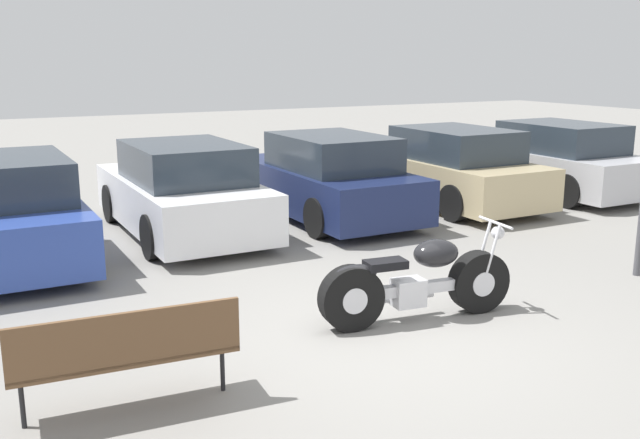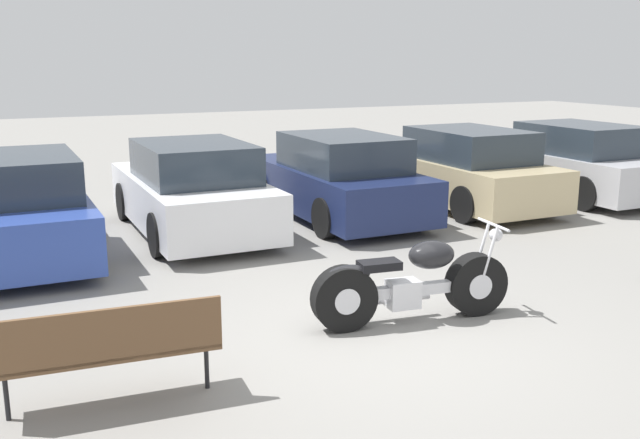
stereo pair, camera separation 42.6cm
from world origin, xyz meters
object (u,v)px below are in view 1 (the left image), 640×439
at_px(parked_car_white, 182,192).
at_px(parked_car_navy, 327,179).
at_px(motorcycle, 416,282).
at_px(parked_car_silver, 553,161).
at_px(parked_car_champagne, 449,169).
at_px(parked_car_blue, 7,212).
at_px(park_bench, 127,349).

height_order(parked_car_white, parked_car_navy, same).
height_order(motorcycle, parked_car_navy, parked_car_navy).
xyz_separation_m(parked_car_navy, parked_car_silver, (5.28, -0.20, 0.00)).
distance_m(parked_car_white, parked_car_champagne, 5.28).
distance_m(parked_car_white, parked_car_navy, 2.64).
height_order(motorcycle, parked_car_champagne, parked_car_champagne).
bearing_deg(parked_car_white, parked_car_navy, -0.47).
distance_m(parked_car_blue, parked_car_champagne, 7.92).
distance_m(parked_car_white, parked_car_silver, 7.92).
height_order(motorcycle, parked_car_white, parked_car_white).
height_order(parked_car_navy, parked_car_champagne, same).
height_order(parked_car_blue, parked_car_champagne, same).
relative_size(parked_car_champagne, parked_car_silver, 1.00).
height_order(parked_car_white, parked_car_champagne, same).
bearing_deg(parked_car_champagne, motorcycle, -130.89).
xyz_separation_m(parked_car_champagne, park_bench, (-7.48, -5.51, -0.15)).
xyz_separation_m(motorcycle, parked_car_silver, (6.87, 4.77, 0.26)).
relative_size(parked_car_white, parked_car_silver, 1.00).
xyz_separation_m(parked_car_white, parked_car_champagne, (5.28, -0.10, 0.00)).
xyz_separation_m(parked_car_silver, park_bench, (-10.12, -5.40, -0.15)).
bearing_deg(parked_car_navy, park_bench, -130.85).
bearing_deg(parked_car_white, parked_car_blue, -172.17).
xyz_separation_m(parked_car_blue, parked_car_champagne, (7.92, 0.26, 0.00)).
bearing_deg(motorcycle, parked_car_blue, 128.58).
bearing_deg(parked_car_navy, parked_car_silver, -2.16).
relative_size(parked_car_navy, parked_car_champagne, 1.00).
distance_m(parked_car_navy, parked_car_champagne, 2.64).
bearing_deg(parked_car_blue, motorcycle, -51.42).
distance_m(parked_car_navy, parked_car_silver, 5.28).
relative_size(parked_car_blue, parked_car_silver, 1.00).
height_order(parked_car_blue, parked_car_navy, same).
bearing_deg(parked_car_white, motorcycle, -78.11).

